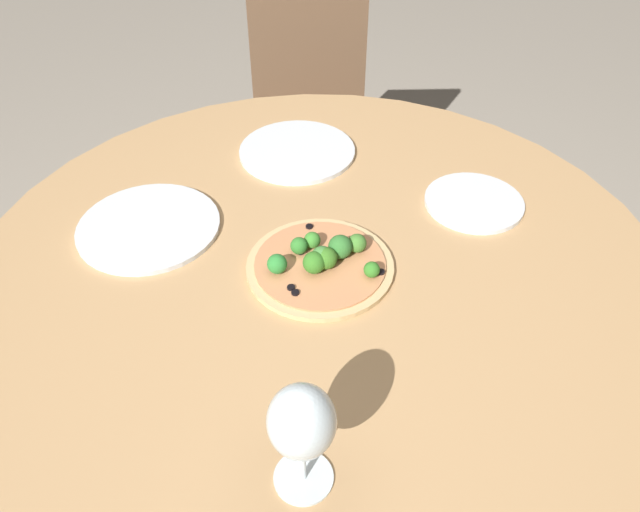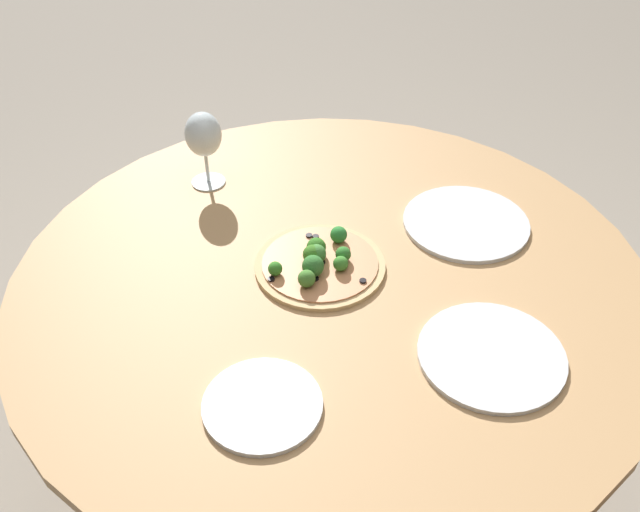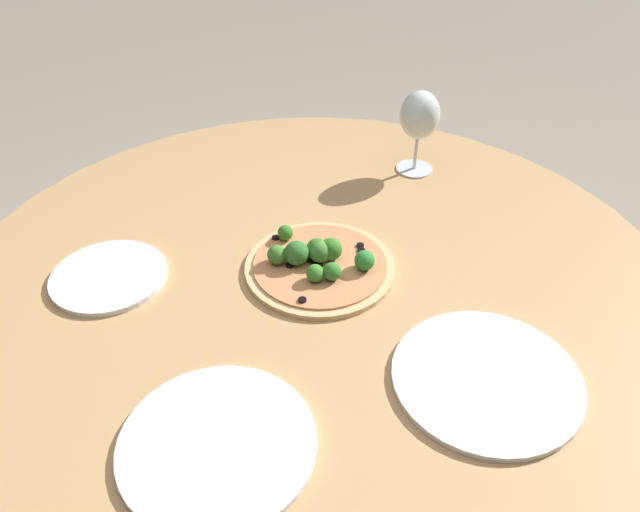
% 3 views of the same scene
% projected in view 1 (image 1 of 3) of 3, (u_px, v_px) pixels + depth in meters
% --- Properties ---
extents(ground_plane, '(12.00, 12.00, 0.00)m').
position_uv_depth(ground_plane, '(319.00, 468.00, 1.64)').
color(ground_plane, gray).
extents(dining_table, '(1.29, 1.29, 0.74)m').
position_uv_depth(dining_table, '(318.00, 283.00, 1.19)').
color(dining_table, tan).
rests_on(dining_table, ground_plane).
extents(chair, '(0.46, 0.46, 0.92)m').
position_uv_depth(chair, '(309.00, 115.00, 2.06)').
color(chair, brown).
rests_on(chair, ground_plane).
extents(pizza, '(0.27, 0.27, 0.06)m').
position_uv_depth(pizza, '(321.00, 262.00, 1.12)').
color(pizza, tan).
rests_on(pizza, dining_table).
extents(wine_glass, '(0.08, 0.08, 0.18)m').
position_uv_depth(wine_glass, '(302.00, 424.00, 0.74)').
color(wine_glass, silver).
rests_on(wine_glass, dining_table).
extents(plate_near, '(0.26, 0.26, 0.01)m').
position_uv_depth(plate_near, '(297.00, 151.00, 1.41)').
color(plate_near, silver).
rests_on(plate_near, dining_table).
extents(plate_far, '(0.28, 0.28, 0.01)m').
position_uv_depth(plate_far, '(149.00, 227.00, 1.21)').
color(plate_far, silver).
rests_on(plate_far, dining_table).
extents(plate_side, '(0.20, 0.20, 0.01)m').
position_uv_depth(plate_side, '(474.00, 202.00, 1.27)').
color(plate_side, silver).
rests_on(plate_side, dining_table).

